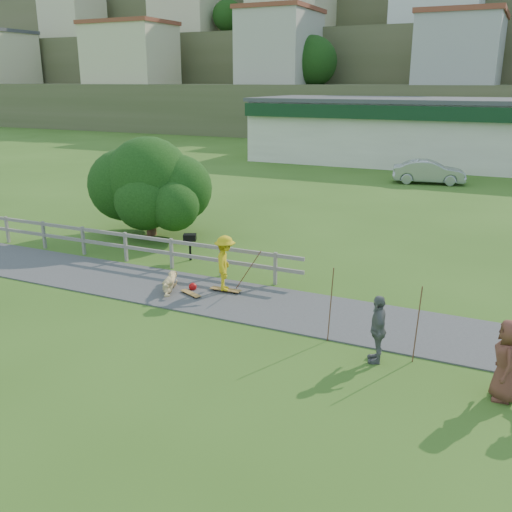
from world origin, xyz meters
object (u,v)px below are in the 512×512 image
object	(u,v)px
bbq	(190,247)
car_silver	(429,172)
skater_fallen	(171,282)
spectator_b	(378,329)
tree	(150,201)
skater_rider	(225,266)
spectator_c	(507,360)

from	to	relation	value
bbq	car_silver	bearing A→B (deg)	51.03
skater_fallen	spectator_b	distance (m)	7.31
tree	car_silver	bearing A→B (deg)	64.67
car_silver	spectator_b	bearing A→B (deg)	174.88
spectator_b	bbq	world-z (taller)	spectator_b
skater_rider	car_silver	xyz separation A→B (m)	(2.50, 23.32, -0.13)
skater_rider	spectator_c	xyz separation A→B (m)	(8.22, -3.07, 0.01)
skater_fallen	spectator_c	bearing A→B (deg)	-37.76
tree	bbq	size ratio (longest dim) A/B	5.81
spectator_b	skater_fallen	bearing A→B (deg)	-121.95
car_silver	tree	world-z (taller)	tree
skater_rider	spectator_c	size ratio (longest dim) A/B	0.99
car_silver	bbq	xyz separation A→B (m)	(-5.29, -20.87, -0.25)
skater_rider	tree	world-z (taller)	tree
skater_rider	bbq	xyz separation A→B (m)	(-2.79, 2.45, -0.37)
spectator_c	tree	world-z (taller)	tree
skater_rider	skater_fallen	size ratio (longest dim) A/B	1.05
skater_rider	spectator_b	xyz separation A→B (m)	(5.41, -2.54, -0.04)
car_silver	tree	size ratio (longest dim) A/B	0.78
skater_fallen	car_silver	xyz separation A→B (m)	(4.13, 23.96, 0.45)
skater_fallen	car_silver	distance (m)	24.31
spectator_b	tree	bearing A→B (deg)	-139.28
skater_rider	spectator_b	world-z (taller)	skater_rider
tree	bbq	distance (m)	4.33
skater_rider	tree	bearing A→B (deg)	27.16
spectator_b	spectator_c	world-z (taller)	spectator_c
skater_fallen	skater_rider	bearing A→B (deg)	-2.66
tree	bbq	world-z (taller)	tree
spectator_c	skater_rider	bearing A→B (deg)	-119.55
skater_fallen	spectator_b	size ratio (longest dim) A/B	1.00
skater_rider	skater_fallen	world-z (taller)	skater_rider
skater_rider	spectator_c	bearing A→B (deg)	-135.31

